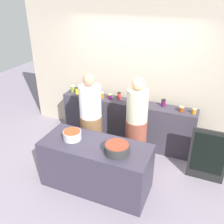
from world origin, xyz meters
name	(u,v)px	position (x,y,z in m)	size (l,w,h in m)	color
ground	(104,174)	(0.00, 0.00, 0.00)	(12.00, 12.00, 0.00)	gray
storefront_wall	(134,68)	(0.00, 1.45, 1.50)	(4.80, 0.12, 3.00)	#B1A390
display_shelf	(126,122)	(0.00, 1.10, 0.47)	(2.70, 0.36, 0.93)	#383440
prep_table	(96,166)	(0.00, -0.30, 0.40)	(1.70, 0.70, 0.80)	#363040
preserve_jar_0	(73,89)	(-1.24, 1.13, 1.00)	(0.09, 0.09, 0.13)	olive
preserve_jar_1	(77,91)	(-1.09, 1.06, 1.00)	(0.08, 0.08, 0.14)	gold
preserve_jar_2	(86,90)	(-0.91, 1.15, 1.00)	(0.09, 0.09, 0.14)	maroon
preserve_jar_3	(102,95)	(-0.52, 1.06, 0.99)	(0.07, 0.07, 0.12)	#D3640F
preserve_jar_4	(110,97)	(-0.35, 1.08, 0.98)	(0.07, 0.07, 0.10)	#501245
preserve_jar_5	(119,96)	(-0.18, 1.14, 1.00)	(0.07, 0.07, 0.14)	red
preserve_jar_6	(132,98)	(0.10, 1.12, 1.01)	(0.07, 0.07, 0.15)	olive
preserve_jar_7	(141,102)	(0.29, 1.03, 1.00)	(0.07, 0.07, 0.14)	gold
preserve_jar_8	(163,103)	(0.70, 1.16, 1.00)	(0.08, 0.08, 0.14)	#511447
preserve_jar_9	(182,109)	(1.05, 1.06, 0.98)	(0.09, 0.09, 0.10)	#8E3613
preserve_jar_10	(194,111)	(1.27, 1.06, 0.98)	(0.07, 0.07, 0.10)	orange
cooking_pot_left	(72,135)	(-0.40, -0.30, 0.87)	(0.29, 0.29, 0.14)	#B7B7BC
cooking_pot_center	(117,148)	(0.38, -0.36, 0.87)	(0.37, 0.37, 0.14)	#2D2D2D
cook_with_tongs	(91,123)	(-0.39, 0.33, 0.76)	(0.39, 0.39, 1.68)	brown
cook_in_cap	(136,128)	(0.39, 0.49, 0.76)	(0.37, 0.37, 1.67)	brown
chalkboard_sign	(208,156)	(1.61, 0.53, 0.48)	(0.60, 0.05, 0.96)	black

